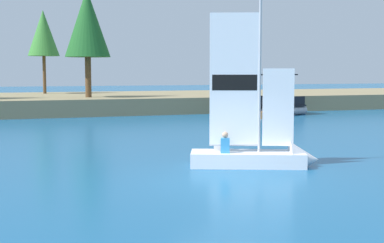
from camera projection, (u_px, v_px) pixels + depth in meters
ground_plane at (223, 182)px, 14.63m from camera, size 200.00×200.00×0.00m
shore_bank at (82, 102)px, 42.27m from camera, size 80.00×14.17×1.17m
shoreline_tree_centre at (43, 33)px, 44.59m from camera, size 2.60×2.60×6.97m
shoreline_tree_midright at (87, 23)px, 38.25m from camera, size 3.26×3.26×7.76m
wooden_dock at (254, 112)px, 36.88m from camera, size 1.62×5.55×0.44m
sailboat at (265, 152)px, 17.10m from camera, size 4.23×2.61×5.76m
pontoon_boat at (267, 105)px, 37.13m from camera, size 5.96×3.92×2.86m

